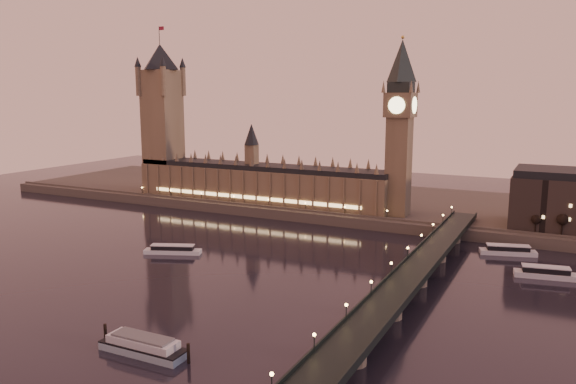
{
  "coord_description": "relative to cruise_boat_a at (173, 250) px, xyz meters",
  "views": [
    {
      "loc": [
        143.1,
        -201.24,
        77.25
      ],
      "look_at": [
        24.35,
        35.0,
        31.0
      ],
      "focal_mm": 35.0,
      "sensor_mm": 36.0,
      "label": 1
    }
  ],
  "objects": [
    {
      "name": "bare_tree_0",
      "position": [
        155.83,
        97.92,
        12.23
      ],
      "size": [
        5.41,
        5.41,
        11.0
      ],
      "color": "black",
      "rests_on": "ground"
    },
    {
      "name": "big_ben",
      "position": [
        81.0,
        109.91,
        61.99
      ],
      "size": [
        17.68,
        17.68,
        104.0
      ],
      "color": "brown",
      "rests_on": "ground"
    },
    {
      "name": "bare_tree_1",
      "position": [
        170.4,
        97.92,
        12.23
      ],
      "size": [
        5.41,
        5.41,
        11.0
      ],
      "color": "black",
      "rests_on": "ground"
    },
    {
      "name": "palace_of_westminster",
      "position": [
        -13.11,
        109.91,
        19.75
      ],
      "size": [
        180.0,
        26.62,
        52.0
      ],
      "color": "brown",
      "rests_on": "ground"
    },
    {
      "name": "cruise_boat_a",
      "position": [
        0.0,
        0.0,
        0.0
      ],
      "size": [
        28.02,
        16.03,
        4.45
      ],
      "rotation": [
        0.0,
        0.0,
        0.39
      ],
      "color": "silver",
      "rests_on": "ground"
    },
    {
      "name": "westminster_bridge",
      "position": [
        118.62,
        -11.08,
        3.56
      ],
      "size": [
        13.2,
        260.0,
        15.3
      ],
      "color": "black",
      "rests_on": "ground"
    },
    {
      "name": "victoria_tower",
      "position": [
        -92.99,
        109.92,
        63.83
      ],
      "size": [
        31.68,
        31.68,
        118.0
      ],
      "color": "brown",
      "rests_on": "ground"
    },
    {
      "name": "ground",
      "position": [
        27.01,
        -11.08,
        -1.96
      ],
      "size": [
        700.0,
        700.0,
        0.0
      ],
      "primitive_type": "plane",
      "color": "black",
      "rests_on": "ground"
    },
    {
      "name": "moored_barge",
      "position": [
        59.97,
        -90.48,
        0.58
      ],
      "size": [
        32.84,
        8.27,
        6.02
      ],
      "rotation": [
        0.0,
        0.0,
        0.01
      ],
      "color": "#94B0BD",
      "rests_on": "ground"
    },
    {
      "name": "far_embankment",
      "position": [
        57.01,
        153.92,
        1.04
      ],
      "size": [
        560.0,
        130.0,
        6.0
      ],
      "primitive_type": "cube",
      "color": "#423D35",
      "rests_on": "ground"
    },
    {
      "name": "cruise_boat_c",
      "position": [
        165.27,
        41.93,
        0.25
      ],
      "size": [
        25.92,
        11.09,
        5.02
      ],
      "rotation": [
        0.0,
        0.0,
        0.18
      ],
      "color": "silver",
      "rests_on": "ground"
    },
    {
      "name": "cruise_boat_b",
      "position": [
        147.3,
        72.04,
        0.18
      ],
      "size": [
        27.14,
        13.53,
        4.86
      ],
      "rotation": [
        0.0,
        0.0,
        0.28
      ],
      "color": "silver",
      "rests_on": "ground"
    }
  ]
}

